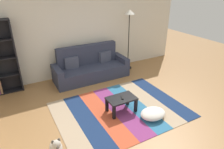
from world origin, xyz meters
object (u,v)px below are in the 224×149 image
at_px(coffee_table, 121,101).
at_px(tv_remote, 122,97).
at_px(standing_lamp, 129,20).
at_px(couch, 91,68).
at_px(dog, 56,148).
at_px(pouf, 153,114).

distance_m(coffee_table, tv_remote, 0.09).
height_order(coffee_table, tv_remote, tv_remote).
bearing_deg(standing_lamp, coffee_table, -126.12).
xyz_separation_m(couch, standing_lamp, (1.43, 0.09, 1.30)).
bearing_deg(standing_lamp, dog, -140.13).
bearing_deg(dog, coffee_table, 18.80).
relative_size(coffee_table, pouf, 1.12).
xyz_separation_m(couch, coffee_table, (-0.10, -2.00, -0.04)).
bearing_deg(tv_remote, standing_lamp, 78.15).
xyz_separation_m(standing_lamp, tv_remote, (-1.51, -2.10, -1.26)).
bearing_deg(coffee_table, pouf, -48.00).
distance_m(standing_lamp, tv_remote, 2.88).
relative_size(pouf, tv_remote, 3.88).
height_order(couch, pouf, couch).
relative_size(standing_lamp, tv_remote, 13.05).
xyz_separation_m(couch, tv_remote, (-0.09, -2.00, 0.04)).
height_order(coffee_table, pouf, coffee_table).
bearing_deg(pouf, couch, 98.62).
bearing_deg(coffee_table, couch, 87.06).
distance_m(pouf, dog, 2.14).
relative_size(couch, coffee_table, 3.46).
distance_m(coffee_table, pouf, 0.75).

